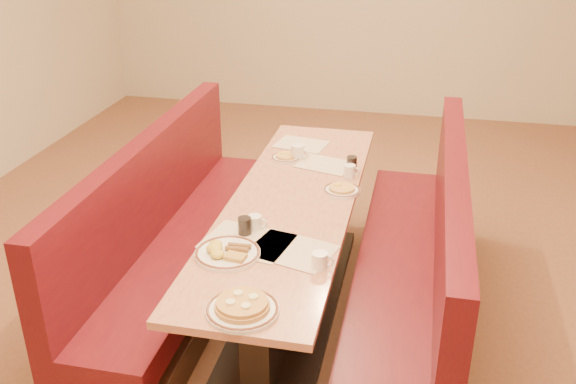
% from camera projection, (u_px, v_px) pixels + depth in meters
% --- Properties ---
extents(ground, '(8.00, 8.00, 0.00)m').
position_uv_depth(ground, '(292.00, 308.00, 4.01)').
color(ground, '#9E6647').
rests_on(ground, ground).
extents(diner_table, '(0.70, 2.50, 0.75)m').
position_uv_depth(diner_table, '(292.00, 256.00, 3.85)').
color(diner_table, black).
rests_on(diner_table, ground).
extents(booth_left, '(0.55, 2.50, 1.05)m').
position_uv_depth(booth_left, '(177.00, 245.00, 3.99)').
color(booth_left, '#4C3326').
rests_on(booth_left, ground).
extents(booth_right, '(0.55, 2.50, 1.05)m').
position_uv_depth(booth_right, '(415.00, 272.00, 3.71)').
color(booth_right, '#4C3326').
rests_on(booth_right, ground).
extents(placemat_near_left, '(0.48, 0.39, 0.00)m').
position_uv_depth(placemat_near_left, '(248.00, 241.00, 3.25)').
color(placemat_near_left, beige).
rests_on(placemat_near_left, diner_table).
extents(placemat_near_right, '(0.47, 0.40, 0.00)m').
position_uv_depth(placemat_near_right, '(292.00, 250.00, 3.17)').
color(placemat_near_right, beige).
rests_on(placemat_near_right, diner_table).
extents(placemat_far_left, '(0.39, 0.32, 0.00)m').
position_uv_depth(placemat_far_left, '(301.00, 144.00, 4.48)').
color(placemat_far_left, beige).
rests_on(placemat_far_left, diner_table).
extents(placemat_far_right, '(0.40, 0.34, 0.00)m').
position_uv_depth(placemat_far_right, '(325.00, 164.00, 4.16)').
color(placemat_far_right, beige).
rests_on(placemat_far_right, diner_table).
extents(pancake_plate, '(0.31, 0.31, 0.07)m').
position_uv_depth(pancake_plate, '(242.00, 308.00, 2.70)').
color(pancake_plate, white).
rests_on(pancake_plate, diner_table).
extents(eggs_plate, '(0.32, 0.32, 0.06)m').
position_uv_depth(eggs_plate, '(227.00, 252.00, 3.12)').
color(eggs_plate, white).
rests_on(eggs_plate, diner_table).
extents(extra_plate_mid, '(0.22, 0.22, 0.04)m').
position_uv_depth(extra_plate_mid, '(342.00, 190.00, 3.78)').
color(extra_plate_mid, white).
rests_on(extra_plate_mid, diner_table).
extents(extra_plate_far, '(0.20, 0.20, 0.04)m').
position_uv_depth(extra_plate_far, '(286.00, 157.00, 4.24)').
color(extra_plate_far, white).
rests_on(extra_plate_far, diner_table).
extents(coffee_mug_a, '(0.11, 0.08, 0.08)m').
position_uv_depth(coffee_mug_a, '(320.00, 260.00, 3.01)').
color(coffee_mug_a, white).
rests_on(coffee_mug_a, diner_table).
extents(coffee_mug_b, '(0.10, 0.07, 0.08)m').
position_uv_depth(coffee_mug_b, '(255.00, 222.00, 3.35)').
color(coffee_mug_b, white).
rests_on(coffee_mug_b, diner_table).
extents(coffee_mug_c, '(0.10, 0.07, 0.08)m').
position_uv_depth(coffee_mug_c, '(350.00, 171.00, 3.97)').
color(coffee_mug_c, white).
rests_on(coffee_mug_c, diner_table).
extents(coffee_mug_d, '(0.13, 0.09, 0.10)m').
position_uv_depth(coffee_mug_d, '(298.00, 152.00, 4.23)').
color(coffee_mug_d, white).
rests_on(coffee_mug_d, diner_table).
extents(soda_tumbler_near, '(0.07, 0.07, 0.10)m').
position_uv_depth(soda_tumbler_near, '(245.00, 226.00, 3.30)').
color(soda_tumbler_near, black).
rests_on(soda_tumbler_near, diner_table).
extents(soda_tumbler_mid, '(0.07, 0.07, 0.09)m').
position_uv_depth(soda_tumbler_mid, '(352.00, 163.00, 4.06)').
color(soda_tumbler_mid, black).
rests_on(soda_tumbler_mid, diner_table).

